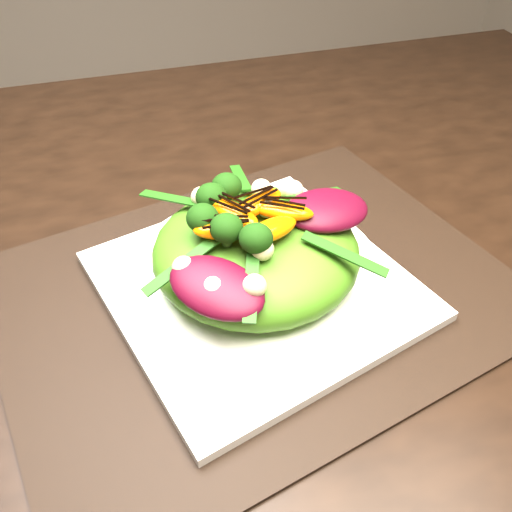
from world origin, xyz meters
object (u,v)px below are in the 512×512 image
object	(u,v)px
plate_base	(256,285)
lettuce_mound	(256,251)
placemat	(256,290)
orange_segment	(228,215)
salad_bowl	(256,274)
dining_table	(157,238)

from	to	relation	value
plate_base	lettuce_mound	size ratio (longest dim) A/B	1.40
placemat	orange_segment	distance (m)	0.10
plate_base	lettuce_mound	xyz separation A→B (m)	(-0.00, 0.00, 0.05)
salad_bowl	lettuce_mound	distance (m)	0.03
dining_table	lettuce_mound	world-z (taller)	dining_table
salad_bowl	lettuce_mound	bearing A→B (deg)	90.00
plate_base	lettuce_mound	distance (m)	0.05
lettuce_mound	plate_base	bearing A→B (deg)	-63.43
dining_table	placemat	distance (m)	0.16
lettuce_mound	placemat	bearing A→B (deg)	0.00
placemat	orange_segment	xyz separation A→B (m)	(-0.02, 0.01, 0.09)
plate_base	salad_bowl	distance (m)	0.01
placemat	lettuce_mound	world-z (taller)	lettuce_mound
plate_base	placemat	bearing A→B (deg)	116.57
placemat	orange_segment	size ratio (longest dim) A/B	8.76
dining_table	lettuce_mound	distance (m)	0.18
placemat	plate_base	world-z (taller)	plate_base
dining_table	salad_bowl	bearing A→B (deg)	-59.77
placemat	lettuce_mound	distance (m)	0.05
dining_table	placemat	bearing A→B (deg)	-59.77
dining_table	orange_segment	distance (m)	0.18
dining_table	plate_base	bearing A→B (deg)	-59.77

